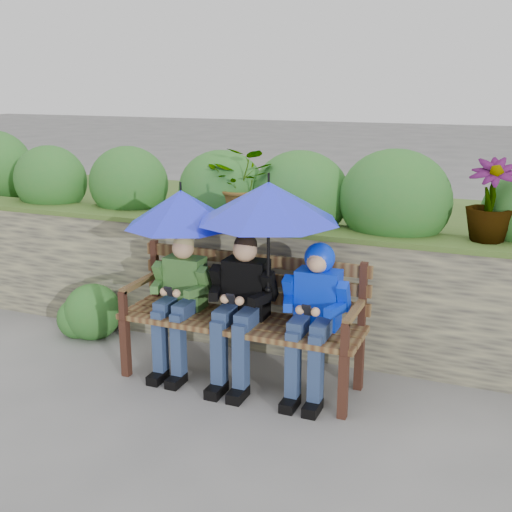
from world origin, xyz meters
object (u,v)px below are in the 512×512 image
at_px(boy_left, 180,295).
at_px(boy_middle, 241,302).
at_px(umbrella_left, 181,208).
at_px(umbrella_right, 269,202).
at_px(boy_right, 315,307).
at_px(park_bench, 244,310).

relative_size(boy_left, boy_middle, 0.96).
height_order(boy_middle, umbrella_left, umbrella_left).
relative_size(boy_middle, umbrella_right, 1.12).
height_order(boy_left, boy_right, boy_right).
height_order(park_bench, boy_left, boy_left).
bearing_deg(boy_right, umbrella_right, -176.32).
relative_size(park_bench, boy_left, 1.69).
bearing_deg(boy_middle, umbrella_left, 173.71).
distance_m(park_bench, umbrella_right, 0.86).
distance_m(boy_left, umbrella_right, 1.04).
relative_size(boy_middle, umbrella_left, 1.32).
bearing_deg(boy_left, park_bench, 8.87).
height_order(boy_left, boy_middle, boy_middle).
height_order(park_bench, umbrella_right, umbrella_right).
bearing_deg(boy_middle, umbrella_right, -1.94).
xyz_separation_m(boy_left, umbrella_right, (0.71, -0.01, 0.76)).
height_order(boy_middle, boy_right, boy_middle).
distance_m(park_bench, boy_left, 0.50).
xyz_separation_m(boy_left, boy_middle, (0.50, -0.01, 0.02)).
xyz_separation_m(park_bench, boy_middle, (0.01, -0.08, 0.09)).
distance_m(boy_left, boy_right, 1.04).
xyz_separation_m(boy_right, umbrella_left, (-1.03, 0.04, 0.60)).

